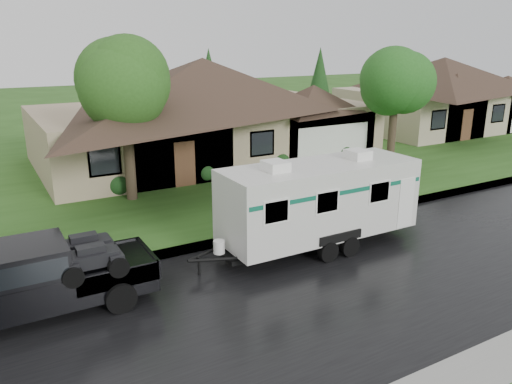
% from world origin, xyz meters
% --- Properties ---
extents(ground, '(140.00, 140.00, 0.00)m').
position_xyz_m(ground, '(0.00, 0.00, 0.00)').
color(ground, '#284F18').
rests_on(ground, ground).
extents(road, '(140.00, 8.00, 0.01)m').
position_xyz_m(road, '(0.00, -2.00, 0.01)').
color(road, black).
rests_on(road, ground).
extents(curb, '(140.00, 0.50, 0.15)m').
position_xyz_m(curb, '(0.00, 2.25, 0.07)').
color(curb, gray).
rests_on(curb, ground).
extents(lawn, '(140.00, 26.00, 0.15)m').
position_xyz_m(lawn, '(0.00, 15.00, 0.07)').
color(lawn, '#284F18').
rests_on(lawn, ground).
extents(house_main, '(19.44, 10.80, 6.90)m').
position_xyz_m(house_main, '(2.29, 13.84, 3.59)').
color(house_main, tan).
rests_on(house_main, lawn).
extents(house_neighbor, '(15.12, 9.72, 6.45)m').
position_xyz_m(house_neighbor, '(22.27, 14.34, 3.32)').
color(house_neighbor, tan).
rests_on(house_neighbor, lawn).
extents(tree_left_green, '(4.11, 4.11, 6.80)m').
position_xyz_m(tree_left_green, '(-3.98, 8.29, 4.87)').
color(tree_left_green, '#382B1E').
rests_on(tree_left_green, lawn).
extents(tree_right_green, '(3.75, 3.75, 6.21)m').
position_xyz_m(tree_right_green, '(10.13, 7.47, 4.46)').
color(tree_right_green, '#382B1E').
rests_on(tree_right_green, lawn).
extents(shrub_row, '(13.60, 1.00, 1.00)m').
position_xyz_m(shrub_row, '(2.00, 9.30, 0.65)').
color(shrub_row, '#143814').
rests_on(shrub_row, lawn).
extents(pickup_truck, '(5.71, 2.17, 1.90)m').
position_xyz_m(pickup_truck, '(-8.74, 0.43, 1.02)').
color(pickup_truck, black).
rests_on(pickup_truck, ground).
extents(travel_trailer, '(7.05, 2.48, 3.16)m').
position_xyz_m(travel_trailer, '(0.06, 0.43, 1.68)').
color(travel_trailer, silver).
rests_on(travel_trailer, ground).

